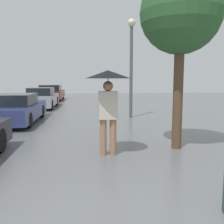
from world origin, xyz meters
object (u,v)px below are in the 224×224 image
pedestrian (108,90)px  parked_car_second (16,109)px  parked_car_farthest (51,93)px  tree (181,15)px  street_lamp (131,55)px  parked_car_third (42,98)px

pedestrian → parked_car_second: size_ratio=0.45×
parked_car_farthest → tree: tree is taller
tree → street_lamp: bearing=92.5°
parked_car_farthest → street_lamp: (4.98, -10.44, 2.18)m
parked_car_third → parked_car_farthest: bearing=92.3°
pedestrian → parked_car_second: pedestrian is taller
pedestrian → tree: bearing=12.9°
pedestrian → parked_car_third: pedestrian is taller
pedestrian → tree: tree is taller
parked_car_second → parked_car_third: parked_car_third is taller
pedestrian → street_lamp: size_ratio=0.44×
parked_car_second → street_lamp: street_lamp is taller
parked_car_third → tree: size_ratio=1.00×
pedestrian → street_lamp: 5.97m
parked_car_third → street_lamp: size_ratio=0.97×
parked_car_third → street_lamp: bearing=-43.9°
parked_car_second → tree: bearing=-40.8°
pedestrian → tree: 2.52m
parked_car_third → street_lamp: street_lamp is taller
pedestrian → parked_car_third: (-3.21, 10.18, -0.90)m
parked_car_third → parked_car_second: bearing=-90.8°
parked_car_farthest → tree: 16.71m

